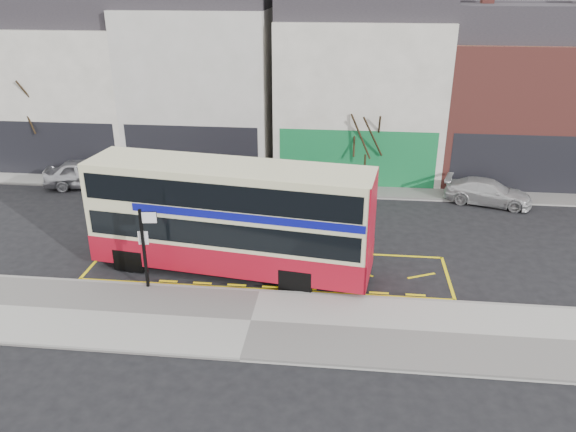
# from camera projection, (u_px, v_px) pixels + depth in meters

# --- Properties ---
(ground) EXTENTS (120.00, 120.00, 0.00)m
(ground) POSITION_uv_depth(u_px,v_px,m) (261.00, 289.00, 20.76)
(ground) COLOR black
(ground) RESTS_ON ground
(pavement) EXTENTS (40.00, 4.00, 0.15)m
(pavement) POSITION_uv_depth(u_px,v_px,m) (251.00, 322.00, 18.63)
(pavement) COLOR #A4A39C
(pavement) RESTS_ON ground
(kerb) EXTENTS (40.00, 0.15, 0.15)m
(kerb) POSITION_uv_depth(u_px,v_px,m) (260.00, 292.00, 20.39)
(kerb) COLOR gray
(kerb) RESTS_ON ground
(far_pavement) EXTENTS (50.00, 3.00, 0.15)m
(far_pavement) POSITION_uv_depth(u_px,v_px,m) (291.00, 184.00, 30.76)
(far_pavement) COLOR #A4A39C
(far_pavement) RESTS_ON ground
(road_markings) EXTENTS (14.00, 3.40, 0.01)m
(road_markings) POSITION_uv_depth(u_px,v_px,m) (267.00, 268.00, 22.22)
(road_markings) COLOR yellow
(road_markings) RESTS_ON ground
(terrace_far_left) EXTENTS (8.00, 8.01, 10.80)m
(terrace_far_left) POSITION_uv_depth(u_px,v_px,m) (76.00, 80.00, 33.84)
(terrace_far_left) COLOR white
(terrace_far_left) RESTS_ON ground
(terrace_left) EXTENTS (8.00, 8.01, 11.80)m
(terrace_left) POSITION_uv_depth(u_px,v_px,m) (205.00, 74.00, 32.86)
(terrace_left) COLOR silver
(terrace_left) RESTS_ON ground
(terrace_green_shop) EXTENTS (9.00, 8.01, 11.30)m
(terrace_green_shop) POSITION_uv_depth(u_px,v_px,m) (360.00, 81.00, 32.07)
(terrace_green_shop) COLOR white
(terrace_green_shop) RESTS_ON ground
(terrace_right) EXTENTS (9.00, 8.01, 10.30)m
(terrace_right) POSITION_uv_depth(u_px,v_px,m) (521.00, 93.00, 31.38)
(terrace_right) COLOR brown
(terrace_right) RESTS_ON ground
(double_decker_bus) EXTENTS (11.02, 3.92, 4.31)m
(double_decker_bus) POSITION_uv_depth(u_px,v_px,m) (230.00, 217.00, 21.21)
(double_decker_bus) COLOR beige
(double_decker_bus) RESTS_ON ground
(bus_stop_post) EXTENTS (0.77, 0.15, 3.06)m
(bus_stop_post) POSITION_uv_depth(u_px,v_px,m) (145.00, 241.00, 19.91)
(bus_stop_post) COLOR black
(bus_stop_post) RESTS_ON pavement
(car_silver) EXTENTS (4.76, 2.82, 1.52)m
(car_silver) POSITION_uv_depth(u_px,v_px,m) (87.00, 173.00, 30.43)
(car_silver) COLOR #BBBBC0
(car_silver) RESTS_ON ground
(car_grey) EXTENTS (4.06, 2.34, 1.26)m
(car_grey) POSITION_uv_depth(u_px,v_px,m) (255.00, 184.00, 29.25)
(car_grey) COLOR #37393D
(car_grey) RESTS_ON ground
(car_white) EXTENTS (4.55, 2.82, 1.23)m
(car_white) POSITION_uv_depth(u_px,v_px,m) (488.00, 192.00, 28.20)
(car_white) COLOR beige
(car_white) RESTS_ON ground
(street_tree_left) EXTENTS (3.25, 3.25, 7.01)m
(street_tree_left) POSITION_uv_depth(u_px,v_px,m) (34.00, 90.00, 31.15)
(street_tree_left) COLOR black
(street_tree_left) RESTS_ON ground
(street_tree_right) EXTENTS (2.43, 2.43, 5.25)m
(street_tree_right) POSITION_uv_depth(u_px,v_px,m) (367.00, 123.00, 29.07)
(street_tree_right) COLOR black
(street_tree_right) RESTS_ON ground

